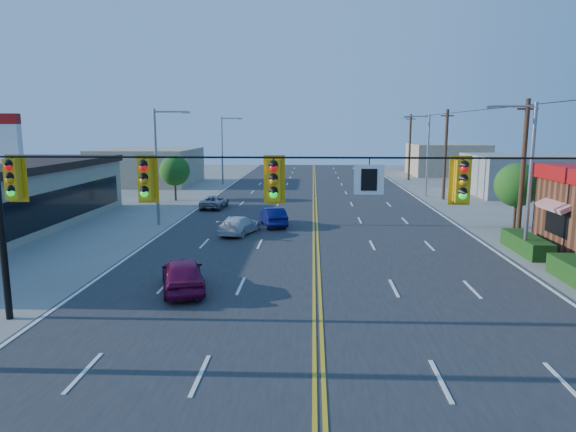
{
  "coord_description": "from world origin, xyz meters",
  "views": [
    {
      "loc": [
        -0.22,
        -12.94,
        6.75
      ],
      "look_at": [
        -1.48,
        13.3,
        2.2
      ],
      "focal_mm": 32.0,
      "sensor_mm": 36.0,
      "label": 1
    }
  ],
  "objects_px": {
    "signal_span": "(316,202)",
    "car_blue": "(273,217)",
    "car_magenta": "(183,275)",
    "car_white": "(240,226)",
    "car_silver": "(215,202)"
  },
  "relations": [
    {
      "from": "signal_span",
      "to": "car_white",
      "type": "relative_size",
      "value": 6.2
    },
    {
      "from": "signal_span",
      "to": "car_silver",
      "type": "distance_m",
      "value": 30.7
    },
    {
      "from": "signal_span",
      "to": "car_blue",
      "type": "distance_m",
      "value": 22.32
    },
    {
      "from": "signal_span",
      "to": "car_magenta",
      "type": "relative_size",
      "value": 5.91
    },
    {
      "from": "car_magenta",
      "to": "car_silver",
      "type": "bearing_deg",
      "value": -99.64
    },
    {
      "from": "car_blue",
      "to": "car_white",
      "type": "relative_size",
      "value": 0.98
    },
    {
      "from": "car_magenta",
      "to": "car_white",
      "type": "relative_size",
      "value": 1.05
    },
    {
      "from": "car_magenta",
      "to": "car_white",
      "type": "distance_m",
      "value": 11.57
    },
    {
      "from": "signal_span",
      "to": "car_white",
      "type": "xyz_separation_m",
      "value": [
        -4.71,
        18.87,
        -4.32
      ]
    },
    {
      "from": "car_magenta",
      "to": "car_white",
      "type": "xyz_separation_m",
      "value": [
        0.72,
        11.54,
        -0.13
      ]
    },
    {
      "from": "car_magenta",
      "to": "car_blue",
      "type": "relative_size",
      "value": 1.07
    },
    {
      "from": "car_silver",
      "to": "car_white",
      "type": "bearing_deg",
      "value": 112.76
    },
    {
      "from": "car_magenta",
      "to": "car_silver",
      "type": "height_order",
      "value": "car_magenta"
    },
    {
      "from": "car_white",
      "to": "signal_span",
      "type": "bearing_deg",
      "value": 120.32
    },
    {
      "from": "signal_span",
      "to": "car_blue",
      "type": "xyz_separation_m",
      "value": [
        -2.79,
        21.73,
        -4.25
      ]
    }
  ]
}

